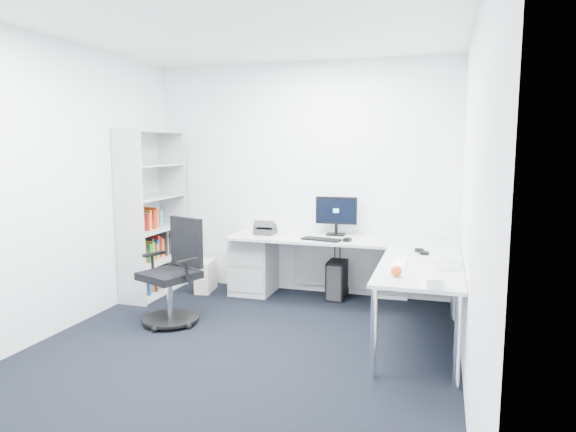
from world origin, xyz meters
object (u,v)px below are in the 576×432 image
(bookshelf, at_px, (152,213))
(laptop, at_px, (445,251))
(task_chair, at_px, (169,272))
(l_desk, at_px, (334,278))
(monitor, at_px, (336,215))

(bookshelf, distance_m, laptop, 3.36)
(task_chair, bearing_deg, laptop, 23.96)
(l_desk, bearing_deg, bookshelf, 178.68)
(bookshelf, distance_m, monitor, 2.13)
(bookshelf, bearing_deg, task_chair, -50.89)
(monitor, relative_size, laptop, 1.24)
(l_desk, relative_size, bookshelf, 1.30)
(bookshelf, relative_size, laptop, 5.05)
(laptop, bearing_deg, task_chair, -175.42)
(bookshelf, bearing_deg, laptop, -13.13)
(l_desk, xyz_separation_m, laptop, (1.09, -0.71, 0.50))
(bookshelf, height_order, monitor, bookshelf)
(bookshelf, xyz_separation_m, monitor, (2.08, 0.47, -0.01))
(l_desk, relative_size, monitor, 5.28)
(l_desk, distance_m, bookshelf, 2.26)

